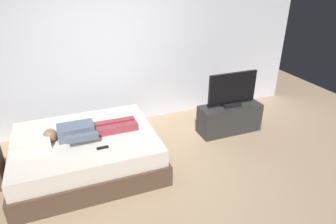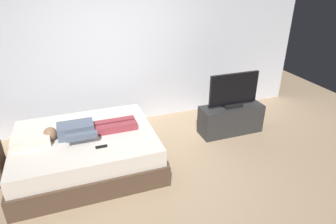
{
  "view_description": "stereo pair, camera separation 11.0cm",
  "coord_description": "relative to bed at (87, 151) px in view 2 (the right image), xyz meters",
  "views": [
    {
      "loc": [
        -0.94,
        -3.17,
        2.62
      ],
      "look_at": [
        0.48,
        0.5,
        0.69
      ],
      "focal_mm": 31.31,
      "sensor_mm": 36.0,
      "label": 1
    },
    {
      "loc": [
        -0.84,
        -3.21,
        2.62
      ],
      "look_at": [
        0.48,
        0.5,
        0.69
      ],
      "focal_mm": 31.31,
      "sensor_mm": 36.0,
      "label": 2
    }
  ],
  "objects": [
    {
      "name": "remote",
      "position": [
        0.18,
        -0.4,
        0.29
      ],
      "size": [
        0.15,
        0.04,
        0.02
      ],
      "primitive_type": "cube",
      "color": "black",
      "rests_on": "bed"
    },
    {
      "name": "ground_plane",
      "position": [
        0.76,
        -0.5,
        -0.26
      ],
      "size": [
        10.0,
        10.0,
        0.0
      ],
      "primitive_type": "plane",
      "color": "tan"
    },
    {
      "name": "bed",
      "position": [
        0.0,
        0.0,
        0.0
      ],
      "size": [
        1.98,
        1.61,
        0.54
      ],
      "color": "brown",
      "rests_on": "ground"
    },
    {
      "name": "tv",
      "position": [
        2.48,
        0.21,
        0.52
      ],
      "size": [
        0.88,
        0.2,
        0.59
      ],
      "color": "black",
      "rests_on": "tv_stand"
    },
    {
      "name": "pillow",
      "position": [
        -0.67,
        0.0,
        0.34
      ],
      "size": [
        0.48,
        0.34,
        0.12
      ],
      "primitive_type": "cube",
      "color": "silver",
      "rests_on": "bed"
    },
    {
      "name": "tv_stand",
      "position": [
        2.48,
        0.21,
        -0.01
      ],
      "size": [
        1.1,
        0.4,
        0.5
      ],
      "primitive_type": "cube",
      "color": "#2D2D2D",
      "rests_on": "ground"
    },
    {
      "name": "back_wall",
      "position": [
        1.16,
        1.3,
        1.14
      ],
      "size": [
        6.4,
        0.1,
        2.8
      ],
      "primitive_type": "cube",
      "color": "silver",
      "rests_on": "ground"
    },
    {
      "name": "person",
      "position": [
        0.03,
        0.0,
        0.36
      ],
      "size": [
        1.26,
        0.46,
        0.18
      ],
      "color": "slate",
      "rests_on": "bed"
    }
  ]
}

